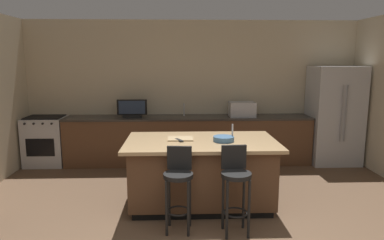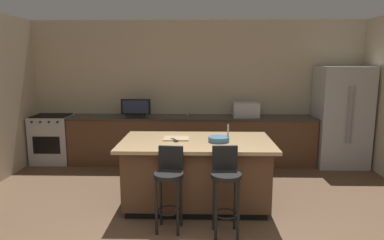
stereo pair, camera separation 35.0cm
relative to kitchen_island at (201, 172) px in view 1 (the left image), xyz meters
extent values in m
cube|color=beige|center=(-0.02, 2.34, 0.90)|extent=(6.90, 0.12, 2.72)
cube|color=brown|center=(-0.12, 1.96, -0.03)|extent=(4.61, 0.60, 0.87)
cube|color=#332D28|center=(-0.12, 1.96, 0.43)|extent=(4.63, 0.62, 0.04)
cube|color=black|center=(0.00, 0.00, -0.42)|extent=(1.78, 0.93, 0.09)
cube|color=brown|center=(0.00, 0.00, 0.01)|extent=(1.86, 1.01, 0.77)
cube|color=tan|center=(0.00, 0.00, 0.42)|extent=(2.02, 1.17, 0.04)
cube|color=#B7BABF|center=(2.66, 1.90, 0.46)|extent=(0.90, 0.72, 1.85)
cylinder|color=gray|center=(2.62, 1.51, 0.56)|extent=(0.02, 0.02, 1.02)
cylinder|color=gray|center=(2.70, 1.51, 0.56)|extent=(0.02, 0.02, 1.02)
cube|color=#B7BABF|center=(-2.80, 1.96, -0.01)|extent=(0.72, 0.60, 0.91)
cube|color=black|center=(-2.80, 1.66, -0.05)|extent=(0.51, 0.01, 0.33)
cube|color=black|center=(-2.80, 1.96, 0.45)|extent=(0.65, 0.50, 0.02)
cylinder|color=black|center=(-3.04, 1.65, 0.38)|extent=(0.04, 0.03, 0.04)
cylinder|color=black|center=(-2.88, 1.65, 0.38)|extent=(0.04, 0.03, 0.04)
cylinder|color=black|center=(-2.72, 1.65, 0.38)|extent=(0.04, 0.03, 0.04)
cylinder|color=black|center=(-2.56, 1.65, 0.38)|extent=(0.04, 0.03, 0.04)
cube|color=#B7BABF|center=(0.90, 1.96, 0.58)|extent=(0.48, 0.36, 0.28)
cube|color=black|center=(-1.17, 1.91, 0.47)|extent=(0.33, 0.16, 0.05)
cube|color=black|center=(-1.17, 1.91, 0.64)|extent=(0.55, 0.05, 0.29)
cube|color=#1E2D47|center=(-1.17, 1.89, 0.64)|extent=(0.49, 0.01, 0.24)
cylinder|color=#B2B2B7|center=(-0.20, 2.06, 0.56)|extent=(0.02, 0.02, 0.24)
cylinder|color=#B2B2B7|center=(0.42, 0.00, 0.55)|extent=(0.02, 0.02, 0.22)
cylinder|color=black|center=(-0.31, -0.74, 0.21)|extent=(0.34, 0.34, 0.05)
cube|color=black|center=(-0.29, -0.59, 0.37)|extent=(0.29, 0.06, 0.28)
cylinder|color=black|center=(-0.44, -0.85, -0.14)|extent=(0.03, 0.03, 0.65)
cylinder|color=black|center=(-0.20, -0.87, -0.14)|extent=(0.03, 0.03, 0.65)
cylinder|color=black|center=(-0.42, -0.61, -0.14)|extent=(0.03, 0.03, 0.65)
cylinder|color=black|center=(-0.18, -0.63, -0.14)|extent=(0.03, 0.03, 0.65)
torus|color=black|center=(-0.31, -0.74, -0.22)|extent=(0.28, 0.28, 0.02)
cylinder|color=black|center=(0.34, -0.83, 0.24)|extent=(0.34, 0.34, 0.05)
cube|color=black|center=(0.33, -0.68, 0.40)|extent=(0.29, 0.05, 0.28)
cylinder|color=black|center=(0.22, -0.96, -0.12)|extent=(0.03, 0.03, 0.68)
cylinder|color=black|center=(0.47, -0.95, -0.12)|extent=(0.03, 0.03, 0.68)
cylinder|color=black|center=(0.21, -0.71, -0.12)|extent=(0.03, 0.03, 0.68)
cylinder|color=black|center=(0.46, -0.70, -0.12)|extent=(0.03, 0.03, 0.68)
torus|color=black|center=(0.34, -0.83, -0.21)|extent=(0.28, 0.28, 0.02)
cylinder|color=#3F668C|center=(0.29, -0.06, 0.48)|extent=(0.28, 0.28, 0.07)
cube|color=black|center=(-0.30, -0.03, 0.45)|extent=(0.12, 0.17, 0.02)
cube|color=tan|center=(-0.28, 0.08, 0.45)|extent=(0.34, 0.27, 0.02)
camera|label=1|loc=(-0.30, -4.52, 1.50)|focal=32.50mm
camera|label=2|loc=(0.05, -4.52, 1.50)|focal=32.50mm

